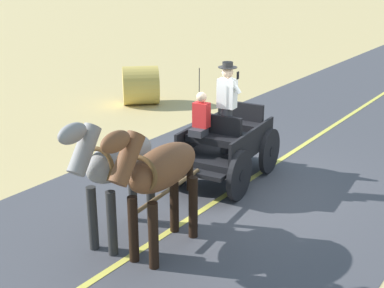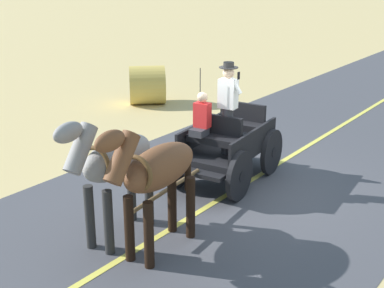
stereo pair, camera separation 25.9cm
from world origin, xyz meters
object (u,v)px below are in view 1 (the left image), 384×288
at_px(horse_drawn_carriage, 225,143).
at_px(hay_bale, 141,85).
at_px(horse_near_side, 159,172).
at_px(horse_off_side, 117,163).

bearing_deg(horse_drawn_carriage, hay_bale, -34.65).
relative_size(horse_drawn_carriage, horse_near_side, 2.04).
relative_size(horse_drawn_carriage, hay_bale, 3.76).
distance_m(horse_drawn_carriage, horse_near_side, 3.10).
height_order(horse_drawn_carriage, horse_near_side, horse_drawn_carriage).
xyz_separation_m(horse_off_side, hay_bale, (5.36, -6.81, -0.72)).
relative_size(horse_off_side, hay_bale, 1.84).
bearing_deg(horse_near_side, horse_off_side, 6.17).
distance_m(horse_off_side, hay_bale, 8.69).
distance_m(horse_drawn_carriage, hay_bale, 6.60).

